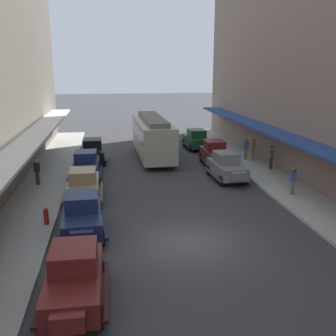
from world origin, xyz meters
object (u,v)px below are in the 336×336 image
object	(u,v)px
parked_car_3	(86,165)
parked_car_5	(83,184)
parked_car_1	(215,152)
pedestrian_1	(271,157)
pedestrian_4	(293,181)
parked_car_0	(227,166)
parked_car_7	(196,139)
pedestrian_3	(37,172)
pedestrian_5	(253,150)
streetcar	(153,135)
parked_car_2	(82,214)
parked_car_6	(74,276)
fire_hydrant	(46,216)
pedestrian_0	(246,149)
parked_car_4	(93,151)

from	to	relation	value
parked_car_3	parked_car_5	distance (m)	4.53
parked_car_1	pedestrian_1	xyz separation A→B (m)	(3.50, -2.59, 0.07)
pedestrian_4	parked_car_0	bearing A→B (deg)	123.32
parked_car_3	parked_car_5	bearing A→B (deg)	-88.83
parked_car_5	parked_car_7	bearing A→B (deg)	54.04
parked_car_1	pedestrian_3	bearing A→B (deg)	-162.10
parked_car_1	pedestrian_5	xyz separation A→B (m)	(3.22, 0.26, 0.07)
pedestrian_1	parked_car_3	bearing A→B (deg)	179.77
streetcar	pedestrian_1	size ratio (longest dim) A/B	5.78
parked_car_1	parked_car_7	distance (m)	6.06
parked_car_2	parked_car_6	bearing A→B (deg)	-89.22
parked_car_0	pedestrian_3	world-z (taller)	parked_car_0
parked_car_7	parked_car_3	bearing A→B (deg)	-138.20
parked_car_2	pedestrian_5	world-z (taller)	parked_car_2
parked_car_2	fire_hydrant	world-z (taller)	parked_car_2
parked_car_7	pedestrian_3	size ratio (longest dim) A/B	2.63
pedestrian_0	pedestrian_4	size ratio (longest dim) A/B	1.00
parked_car_0	parked_car_4	bearing A→B (deg)	144.90
streetcar	pedestrian_0	distance (m)	7.71
parked_car_4	parked_car_7	xyz separation A→B (m)	(9.31, 3.93, 0.00)
parked_car_4	pedestrian_4	world-z (taller)	parked_car_4
parked_car_6	fire_hydrant	world-z (taller)	parked_car_6
parked_car_3	pedestrian_1	xyz separation A→B (m)	(13.27, -0.05, 0.07)
parked_car_4	pedestrian_0	size ratio (longest dim) A/B	2.62
parked_car_7	pedestrian_5	bearing A→B (deg)	-59.79
fire_hydrant	parked_car_6	bearing A→B (deg)	-74.28
parked_car_2	parked_car_6	size ratio (longest dim) A/B	1.01
parked_car_0	pedestrian_4	distance (m)	4.92
parked_car_1	pedestrian_3	size ratio (longest dim) A/B	2.63
pedestrian_5	streetcar	bearing A→B (deg)	160.85
parked_car_1	pedestrian_1	bearing A→B (deg)	-36.52
parked_car_2	parked_car_5	bearing A→B (deg)	92.41
parked_car_3	fire_hydrant	bearing A→B (deg)	-99.91
streetcar	pedestrian_4	distance (m)	13.30
streetcar	pedestrian_0	xyz separation A→B (m)	(7.31, -2.27, -0.91)
pedestrian_1	pedestrian_5	bearing A→B (deg)	95.73
parked_car_3	pedestrian_3	size ratio (longest dim) A/B	2.62
parked_car_0	pedestrian_4	xyz separation A→B (m)	(2.70, -4.11, 0.05)
parked_car_2	pedestrian_4	size ratio (longest dim) A/B	2.63
parked_car_6	pedestrian_5	world-z (taller)	parked_car_6
parked_car_4	pedestrian_3	bearing A→B (deg)	-117.44
parked_car_3	parked_car_2	bearing A→B (deg)	-88.19
pedestrian_5	parked_car_0	bearing A→B (deg)	-128.35
pedestrian_4	parked_car_4	bearing A→B (deg)	138.32
parked_car_0	parked_car_1	xyz separation A→B (m)	(0.37, 4.28, 0.00)
pedestrian_3	pedestrian_4	xyz separation A→B (m)	(15.04, -4.29, 0.00)
parked_car_0	pedestrian_1	distance (m)	4.22
parked_car_5	parked_car_3	bearing A→B (deg)	91.17
fire_hydrant	parked_car_3	bearing A→B (deg)	80.09
pedestrian_5	parked_car_3	bearing A→B (deg)	-167.85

